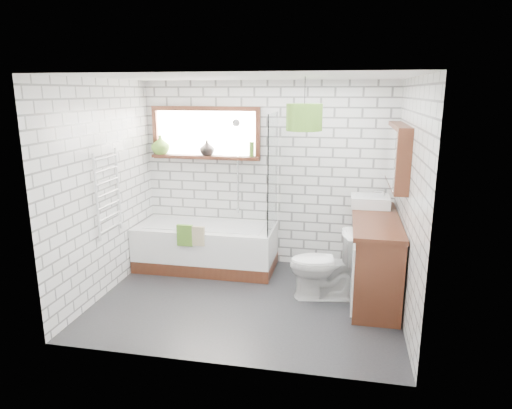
% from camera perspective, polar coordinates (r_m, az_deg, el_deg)
% --- Properties ---
extents(floor, '(3.40, 2.60, 0.01)m').
position_cam_1_polar(floor, '(5.41, -1.11, -11.89)').
color(floor, black).
rests_on(floor, ground).
extents(ceiling, '(3.40, 2.60, 0.01)m').
position_cam_1_polar(ceiling, '(4.87, -1.25, 15.72)').
color(ceiling, white).
rests_on(ceiling, ground).
extents(wall_back, '(3.40, 0.01, 2.50)m').
position_cam_1_polar(wall_back, '(6.25, 1.39, 3.77)').
color(wall_back, white).
rests_on(wall_back, ground).
extents(wall_front, '(3.40, 0.01, 2.50)m').
position_cam_1_polar(wall_front, '(3.77, -5.41, -3.13)').
color(wall_front, white).
rests_on(wall_front, ground).
extents(wall_left, '(0.01, 2.60, 2.50)m').
position_cam_1_polar(wall_left, '(5.61, -18.47, 1.86)').
color(wall_left, white).
rests_on(wall_left, ground).
extents(wall_right, '(0.01, 2.60, 2.50)m').
position_cam_1_polar(wall_right, '(4.93, 18.58, 0.26)').
color(wall_right, white).
rests_on(wall_right, ground).
extents(window, '(1.52, 0.16, 0.68)m').
position_cam_1_polar(window, '(6.33, -6.34, 8.84)').
color(window, '#3A1A10').
rests_on(window, wall_back).
extents(towel_radiator, '(0.06, 0.52, 1.00)m').
position_cam_1_polar(towel_radiator, '(5.59, -18.03, 1.35)').
color(towel_radiator, white).
rests_on(towel_radiator, wall_left).
extents(mirror_cabinet, '(0.16, 1.20, 0.70)m').
position_cam_1_polar(mirror_cabinet, '(5.44, 17.25, 5.88)').
color(mirror_cabinet, '#3A1A10').
rests_on(mirror_cabinet, wall_right).
extents(shower_riser, '(0.02, 0.02, 1.30)m').
position_cam_1_polar(shower_riser, '(6.27, -2.29, 4.72)').
color(shower_riser, silver).
rests_on(shower_riser, wall_back).
extents(bathtub, '(1.85, 0.82, 0.60)m').
position_cam_1_polar(bathtub, '(6.28, -6.22, -5.24)').
color(bathtub, white).
rests_on(bathtub, floor).
extents(shower_screen, '(0.02, 0.72, 1.50)m').
position_cam_1_polar(shower_screen, '(5.81, 2.10, 3.98)').
color(shower_screen, white).
rests_on(shower_screen, bathtub).
extents(towel_green, '(0.20, 0.06, 0.28)m').
position_cam_1_polar(towel_green, '(5.87, -8.87, -3.82)').
color(towel_green, '#467222').
rests_on(towel_green, bathtub).
extents(towel_beige, '(0.19, 0.05, 0.25)m').
position_cam_1_polar(towel_beige, '(5.82, -7.37, -3.93)').
color(towel_beige, tan).
rests_on(towel_beige, bathtub).
extents(vanity, '(0.54, 1.66, 0.95)m').
position_cam_1_polar(vanity, '(5.56, 14.59, -6.28)').
color(vanity, '#3A1A10').
rests_on(vanity, floor).
extents(basin, '(0.47, 0.41, 0.14)m').
position_cam_1_polar(basin, '(5.88, 14.07, 0.40)').
color(basin, white).
rests_on(basin, vanity).
extents(tap, '(0.04, 0.04, 0.16)m').
position_cam_1_polar(tap, '(5.88, 15.67, 0.93)').
color(tap, silver).
rests_on(tap, vanity).
extents(toilet, '(0.58, 0.86, 0.82)m').
position_cam_1_polar(toilet, '(5.38, 8.57, -7.44)').
color(toilet, white).
rests_on(toilet, floor).
extents(vase_olive, '(0.33, 0.33, 0.26)m').
position_cam_1_polar(vase_olive, '(6.55, -11.86, 7.15)').
color(vase_olive, '#4D7824').
rests_on(vase_olive, window).
extents(vase_dark, '(0.25, 0.25, 0.21)m').
position_cam_1_polar(vase_dark, '(6.32, -6.15, 6.88)').
color(vase_dark, black).
rests_on(vase_dark, window).
extents(bottle, '(0.08, 0.08, 0.20)m').
position_cam_1_polar(bottle, '(6.17, -0.56, 6.72)').
color(bottle, '#4D7824').
rests_on(bottle, window).
extents(pendant, '(0.37, 0.37, 0.27)m').
position_cam_1_polar(pendant, '(4.73, 6.05, 10.79)').
color(pendant, '#467222').
rests_on(pendant, ceiling).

